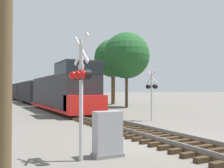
{
  "coord_description": "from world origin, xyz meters",
  "views": [
    {
      "loc": [
        -6.85,
        -9.14,
        2.15
      ],
      "look_at": [
        -0.7,
        3.51,
        2.46
      ],
      "focal_mm": 42.0,
      "sensor_mm": 36.0,
      "label": 1
    }
  ],
  "objects_px": {
    "tree_deep_background": "(72,75)",
    "relay_cabinet": "(108,134)",
    "crossing_signal_far": "(152,90)",
    "tree_mid_background": "(113,59)",
    "freight_train": "(26,91)",
    "crossing_signal_near": "(80,82)",
    "tree_far_right": "(127,56)"
  },
  "relations": [
    {
      "from": "tree_deep_background",
      "to": "relay_cabinet",
      "type": "bearing_deg",
      "value": -106.05
    },
    {
      "from": "crossing_signal_far",
      "to": "tree_mid_background",
      "type": "relative_size",
      "value": 0.36
    },
    {
      "from": "crossing_signal_far",
      "to": "tree_deep_background",
      "type": "distance_m",
      "value": 46.17
    },
    {
      "from": "freight_train",
      "to": "crossing_signal_far",
      "type": "xyz_separation_m",
      "value": [
        3.65,
        -35.15,
        0.32
      ]
    },
    {
      "from": "relay_cabinet",
      "to": "tree_deep_background",
      "type": "relative_size",
      "value": 0.18
    },
    {
      "from": "crossing_signal_near",
      "to": "tree_mid_background",
      "type": "xyz_separation_m",
      "value": [
        14.67,
        27.58,
        4.46
      ]
    },
    {
      "from": "relay_cabinet",
      "to": "tree_far_right",
      "type": "bearing_deg",
      "value": 59.42
    },
    {
      "from": "crossing_signal_far",
      "to": "tree_mid_background",
      "type": "xyz_separation_m",
      "value": [
        6.77,
        19.92,
        4.69
      ]
    },
    {
      "from": "freight_train",
      "to": "tree_far_right",
      "type": "distance_m",
      "value": 24.2
    },
    {
      "from": "relay_cabinet",
      "to": "freight_train",
      "type": "bearing_deg",
      "value": 85.6
    },
    {
      "from": "tree_mid_background",
      "to": "crossing_signal_far",
      "type": "bearing_deg",
      "value": -108.77
    },
    {
      "from": "relay_cabinet",
      "to": "tree_deep_background",
      "type": "bearing_deg",
      "value": 73.95
    },
    {
      "from": "relay_cabinet",
      "to": "tree_far_right",
      "type": "height_order",
      "value": "tree_far_right"
    },
    {
      "from": "crossing_signal_far",
      "to": "relay_cabinet",
      "type": "relative_size",
      "value": 2.43
    },
    {
      "from": "relay_cabinet",
      "to": "tree_mid_background",
      "type": "xyz_separation_m",
      "value": [
        13.71,
        27.48,
        6.14
      ]
    },
    {
      "from": "crossing_signal_far",
      "to": "tree_mid_background",
      "type": "bearing_deg",
      "value": -28.05
    },
    {
      "from": "tree_far_right",
      "to": "tree_deep_background",
      "type": "relative_size",
      "value": 1.18
    },
    {
      "from": "freight_train",
      "to": "crossing_signal_near",
      "type": "xyz_separation_m",
      "value": [
        -4.25,
        -42.81,
        0.55
      ]
    },
    {
      "from": "freight_train",
      "to": "relay_cabinet",
      "type": "height_order",
      "value": "freight_train"
    },
    {
      "from": "freight_train",
      "to": "relay_cabinet",
      "type": "xyz_separation_m",
      "value": [
        -3.29,
        -42.71,
        -1.13
      ]
    },
    {
      "from": "crossing_signal_near",
      "to": "relay_cabinet",
      "type": "relative_size",
      "value": 2.63
    },
    {
      "from": "crossing_signal_near",
      "to": "tree_mid_background",
      "type": "relative_size",
      "value": 0.39
    },
    {
      "from": "freight_train",
      "to": "tree_mid_background",
      "type": "height_order",
      "value": "tree_mid_background"
    },
    {
      "from": "crossing_signal_far",
      "to": "crossing_signal_near",
      "type": "bearing_deg",
      "value": 124.85
    },
    {
      "from": "tree_far_right",
      "to": "tree_deep_background",
      "type": "height_order",
      "value": "tree_far_right"
    },
    {
      "from": "tree_mid_background",
      "to": "tree_far_right",
      "type": "bearing_deg",
      "value": -102.34
    },
    {
      "from": "tree_mid_background",
      "to": "relay_cabinet",
      "type": "bearing_deg",
      "value": -116.52
    },
    {
      "from": "crossing_signal_near",
      "to": "tree_deep_background",
      "type": "distance_m",
      "value": 55.47
    },
    {
      "from": "tree_far_right",
      "to": "tree_mid_background",
      "type": "height_order",
      "value": "tree_mid_background"
    },
    {
      "from": "tree_deep_background",
      "to": "freight_train",
      "type": "bearing_deg",
      "value": -139.62
    },
    {
      "from": "crossing_signal_near",
      "to": "tree_deep_background",
      "type": "relative_size",
      "value": 0.49
    },
    {
      "from": "tree_far_right",
      "to": "tree_mid_background",
      "type": "distance_m",
      "value": 6.97
    }
  ]
}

